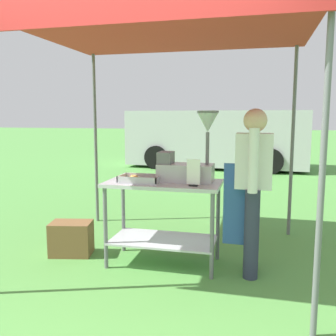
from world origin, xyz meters
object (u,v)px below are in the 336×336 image
Objects in this scene: stall_canopy at (166,33)px; menu_sign at (193,175)px; donut_tray at (140,180)px; vendor at (253,183)px; donut_fryer at (189,160)px; donut_cart at (163,205)px; supply_crate at (71,238)px; van_silver at (217,138)px.

stall_canopy reaches higher than menu_sign.
donut_tray is 0.25× the size of vendor.
stall_canopy is 1.44m from menu_sign.
donut_cart is at bearing -163.19° from donut_fryer.
supply_crate is (-1.40, 0.17, -0.80)m from menu_sign.
vendor is (0.64, -0.12, -0.19)m from donut_fryer.
donut_fryer is at bearing -5.35° from stall_canopy.
stall_canopy is 1.71m from vendor.
van_silver reaches higher than donut_tray.
donut_tray is 0.58m from menu_sign.
donut_tray is at bearing -141.72° from stall_canopy.
van_silver is (-1.20, 7.69, -0.03)m from vendor.
donut_fryer is at bearing 169.36° from vendor.
stall_canopy is at bearing -87.65° from van_silver.
van_silver is at bearing 92.32° from donut_cart.
menu_sign is at bearing -167.86° from vendor.
donut_tray is at bearing -89.37° from van_silver.
donut_cart is 4.55× the size of menu_sign.
menu_sign is 0.52× the size of supply_crate.
vendor is (0.89, -0.05, 0.27)m from donut_cart.
stall_canopy is 5.83× the size of supply_crate.
stall_canopy is 1.29m from donut_fryer.
vendor reaches higher than donut_fryer.
supply_crate is (-1.06, -0.09, -2.17)m from stall_canopy.
donut_fryer reaches higher than donut_cart.
vendor is at bearing -1.46° from supply_crate.
menu_sign is at bearing -69.15° from donut_fryer.
menu_sign reaches higher than donut_tray.
donut_tray is 7.73m from van_silver.
donut_fryer is 1.60m from supply_crate.
vendor is at bearing 12.14° from menu_sign.
stall_canopy is at bearing 5.07° from supply_crate.
donut_fryer reaches higher than menu_sign.
donut_fryer reaches higher than donut_tray.
donut_cart is at bearing -90.00° from stall_canopy.
supply_crate is at bearing 178.54° from vendor.
stall_canopy reaches higher than donut_fryer.
vendor is at bearing -9.19° from stall_canopy.
stall_canopy is 2.42m from supply_crate.
van_silver is (-0.65, 7.81, -0.11)m from menu_sign.
menu_sign is at bearing -6.86° from supply_crate.
donut_tray is 0.82× the size of supply_crate.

